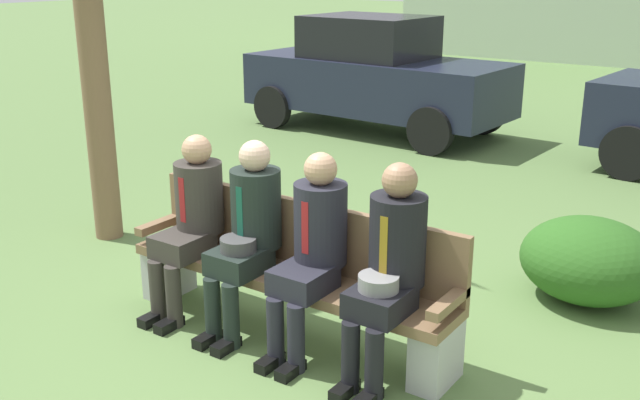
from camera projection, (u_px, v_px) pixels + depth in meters
The scene contains 8 objects.
ground_plane at pixel (293, 334), 5.03m from camera, with size 80.00×80.00×0.00m, color #5C7B42.
park_bench at pixel (292, 271), 4.96m from camera, with size 2.43×0.44×0.90m.
seated_man_leftmost at pixel (191, 215), 5.19m from camera, with size 0.34×0.72×1.28m.
seated_man_centerleft at pixel (248, 228), 4.90m from camera, with size 0.34×0.72×1.31m.
seated_man_centerright at pixel (313, 244), 4.62m from camera, with size 0.34×0.72×1.31m.
seated_man_rightmost at pixel (389, 263), 4.32m from camera, with size 0.34×0.72×1.33m.
shrub_near_bench at pixel (589, 260), 5.45m from camera, with size 1.01×0.92×0.63m, color #2C601F.
parked_car_near at pixel (375, 75), 10.84m from camera, with size 3.98×1.88×1.68m.
Camera 1 is at (2.71, -3.60, 2.42)m, focal length 41.36 mm.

